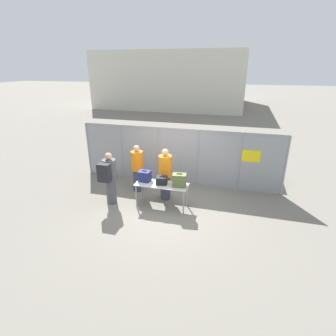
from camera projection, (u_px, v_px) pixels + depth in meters
ground_plane at (163, 206)px, 8.19m from camera, size 120.00×120.00×0.00m
fence_section at (178, 155)px, 9.42m from camera, size 7.32×0.07×2.07m
inspection_table at (162, 186)px, 7.95m from camera, size 1.61×0.60×0.75m
suitcase_navy at (145, 176)px, 8.09m from camera, size 0.36×0.29×0.35m
suitcase_black at (162, 180)px, 7.90m from camera, size 0.36×0.33×0.26m
suitcase_olive at (179, 180)px, 7.73m from camera, size 0.43×0.32×0.41m
traveler_hooded at (109, 177)px, 8.02m from camera, size 0.41×0.64×1.67m
security_worker_near at (165, 174)px, 8.35m from camera, size 0.42×0.42×1.70m
security_worker_far at (137, 168)px, 8.91m from camera, size 0.41×0.41×1.64m
utility_trailer at (234, 166)px, 10.27m from camera, size 3.83×2.07×0.71m
distant_hangar at (177, 79)px, 28.79m from camera, size 14.70×11.59×5.46m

